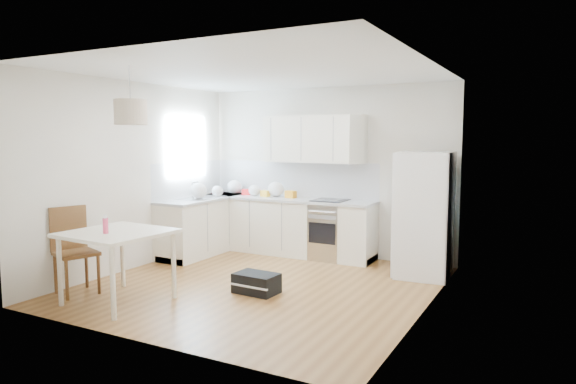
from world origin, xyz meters
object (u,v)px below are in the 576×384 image
object	(u,v)px
dining_chair	(76,251)
refrigerator	(425,214)
dining_table	(117,239)
gym_bag	(256,283)

from	to	relation	value
dining_chair	refrigerator	bearing A→B (deg)	58.27
refrigerator	dining_chair	distance (m)	4.55
refrigerator	dining_table	size ratio (longest dim) A/B	1.53
refrigerator	dining_chair	world-z (taller)	refrigerator
refrigerator	gym_bag	distance (m)	2.53
dining_chair	gym_bag	distance (m)	2.22
dining_chair	gym_bag	size ratio (longest dim) A/B	2.01
dining_chair	gym_bag	world-z (taller)	dining_chair
refrigerator	dining_table	bearing A→B (deg)	-138.97
dining_table	gym_bag	bearing A→B (deg)	43.88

